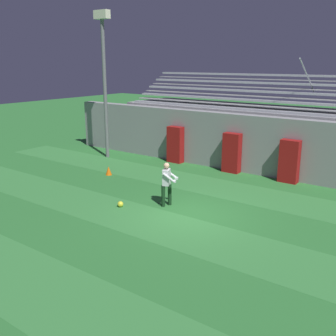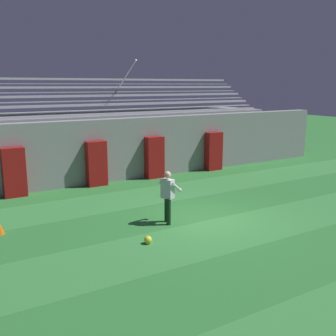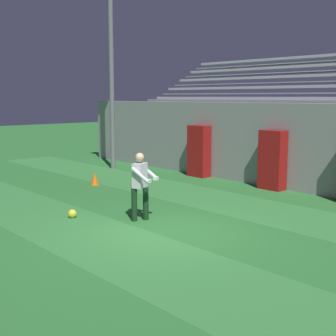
% 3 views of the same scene
% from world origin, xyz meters
% --- Properties ---
extents(ground_plane, '(80.00, 80.00, 0.00)m').
position_xyz_m(ground_plane, '(0.00, 0.00, 0.00)').
color(ground_plane, '#2D7533').
extents(turf_stripe_mid, '(28.00, 2.35, 0.01)m').
position_xyz_m(turf_stripe_mid, '(0.00, -1.30, 0.00)').
color(turf_stripe_mid, '#38843D').
rests_on(turf_stripe_mid, ground).
extents(turf_stripe_far, '(28.00, 2.35, 0.01)m').
position_xyz_m(turf_stripe_far, '(0.00, 3.40, 0.00)').
color(turf_stripe_far, '#38843D').
rests_on(turf_stripe_far, ground).
extents(back_wall, '(24.00, 0.60, 2.80)m').
position_xyz_m(back_wall, '(0.00, 6.50, 1.40)').
color(back_wall, gray).
rests_on(back_wall, ground).
extents(padding_pillar_gate_left, '(0.85, 0.44, 1.93)m').
position_xyz_m(padding_pillar_gate_left, '(-1.42, 5.95, 0.97)').
color(padding_pillar_gate_left, maroon).
rests_on(padding_pillar_gate_left, ground).
extents(padding_pillar_far_left, '(0.85, 0.44, 1.93)m').
position_xyz_m(padding_pillar_far_left, '(-4.77, 5.95, 0.97)').
color(padding_pillar_far_left, maroon).
rests_on(padding_pillar_far_left, ground).
extents(floodlight_pole, '(0.90, 0.36, 7.84)m').
position_xyz_m(floodlight_pole, '(-8.58, 4.67, 4.97)').
color(floodlight_pole, slate).
rests_on(floodlight_pole, ground).
extents(goalkeeper, '(0.67, 0.71, 1.67)m').
position_xyz_m(goalkeeper, '(-1.21, 0.33, 0.95)').
color(goalkeeper, '#143319').
rests_on(goalkeeper, ground).
extents(soccer_ball, '(0.22, 0.22, 0.22)m').
position_xyz_m(soccer_ball, '(-2.53, -0.81, 0.11)').
color(soccer_ball, yellow).
rests_on(soccer_ball, ground).
extents(traffic_cone, '(0.30, 0.30, 0.42)m').
position_xyz_m(traffic_cone, '(-5.93, 2.04, 0.21)').
color(traffic_cone, orange).
rests_on(traffic_cone, ground).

